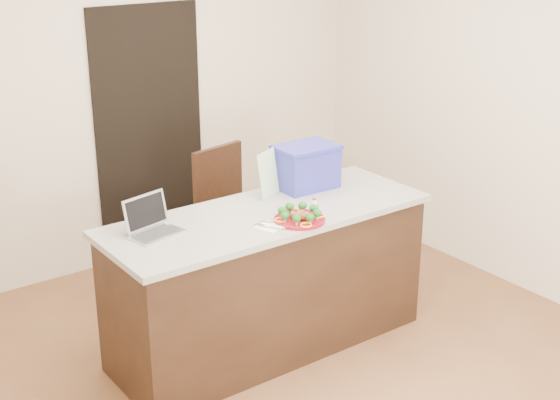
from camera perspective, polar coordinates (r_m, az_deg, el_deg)
ground at (r=4.98m, az=0.82°, el=-11.66°), size 4.00×4.00×0.00m
room_shell at (r=4.34m, az=0.93°, el=6.78°), size 4.00×4.00×4.00m
doorway at (r=6.18m, az=-9.50°, el=4.74°), size 0.90×0.02×2.00m
island at (r=4.93m, az=-0.91°, el=-5.85°), size 2.06×0.76×0.92m
plate at (r=4.60m, az=1.44°, el=-1.42°), size 0.31×0.31×0.02m
meatballs at (r=4.58m, az=1.49°, el=-1.12°), size 0.12×0.11×0.05m
broccoli at (r=4.58m, az=1.45°, el=-0.87°), size 0.26×0.26×0.05m
pepper_rings at (r=4.59m, az=1.44°, el=-1.30°), size 0.30×0.30×0.01m
napkin at (r=4.52m, az=-0.75°, el=-1.96°), size 0.18×0.18×0.01m
fork at (r=4.51m, az=-1.04°, el=-1.91°), size 0.08×0.16×0.00m
knife at (r=4.52m, az=-0.32°, el=-1.86°), size 0.07×0.18×0.01m
yogurt_bottle at (r=4.78m, az=2.52°, el=-0.36°), size 0.03×0.03×0.07m
laptop at (r=4.49m, az=-9.46°, el=-1.67°), size 0.33×0.29×0.21m
leaflet at (r=4.96m, az=-0.86°, el=1.92°), size 0.21×0.13×0.30m
blue_box at (r=5.12m, az=1.93°, el=2.48°), size 0.41×0.30×0.29m
chair at (r=5.73m, az=-3.92°, el=-0.63°), size 0.54×0.54×1.03m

